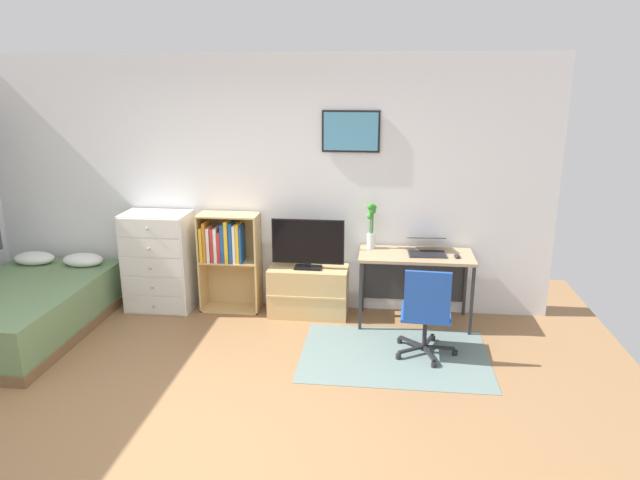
{
  "coord_description": "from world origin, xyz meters",
  "views": [
    {
      "loc": [
        1.32,
        -3.46,
        2.43
      ],
      "look_at": [
        0.74,
        1.5,
        1.02
      ],
      "focal_mm": 31.98,
      "sensor_mm": 36.0,
      "label": 1
    }
  ],
  "objects_px": {
    "dresser": "(159,262)",
    "office_chair": "(426,311)",
    "laptop": "(427,246)",
    "computer_mouse": "(457,256)",
    "desk": "(415,265)",
    "tv_stand": "(308,291)",
    "bamboo_vase": "(372,224)",
    "television": "(308,244)",
    "bookshelf": "(227,252)",
    "bed": "(23,310)"
  },
  "relations": [
    {
      "from": "bookshelf",
      "to": "television",
      "type": "height_order",
      "value": "bookshelf"
    },
    {
      "from": "bed",
      "to": "computer_mouse",
      "type": "relative_size",
      "value": 19.23
    },
    {
      "from": "desk",
      "to": "computer_mouse",
      "type": "bearing_deg",
      "value": -20.97
    },
    {
      "from": "dresser",
      "to": "office_chair",
      "type": "distance_m",
      "value": 2.93
    },
    {
      "from": "television",
      "to": "laptop",
      "type": "bearing_deg",
      "value": 0.3
    },
    {
      "from": "dresser",
      "to": "bamboo_vase",
      "type": "bearing_deg",
      "value": 2.22
    },
    {
      "from": "television",
      "to": "office_chair",
      "type": "relative_size",
      "value": 0.88
    },
    {
      "from": "dresser",
      "to": "computer_mouse",
      "type": "height_order",
      "value": "dresser"
    },
    {
      "from": "television",
      "to": "desk",
      "type": "relative_size",
      "value": 0.66
    },
    {
      "from": "bookshelf",
      "to": "desk",
      "type": "height_order",
      "value": "bookshelf"
    },
    {
      "from": "office_chair",
      "to": "computer_mouse",
      "type": "height_order",
      "value": "office_chair"
    },
    {
      "from": "dresser",
      "to": "office_chair",
      "type": "height_order",
      "value": "dresser"
    },
    {
      "from": "laptop",
      "to": "computer_mouse",
      "type": "height_order",
      "value": "laptop"
    },
    {
      "from": "dresser",
      "to": "desk",
      "type": "height_order",
      "value": "dresser"
    },
    {
      "from": "laptop",
      "to": "bamboo_vase",
      "type": "relative_size",
      "value": 0.88
    },
    {
      "from": "dresser",
      "to": "tv_stand",
      "type": "xyz_separation_m",
      "value": [
        1.63,
        0.01,
        -0.27
      ]
    },
    {
      "from": "laptop",
      "to": "bamboo_vase",
      "type": "bearing_deg",
      "value": 167.99
    },
    {
      "from": "bookshelf",
      "to": "office_chair",
      "type": "distance_m",
      "value": 2.26
    },
    {
      "from": "tv_stand",
      "to": "computer_mouse",
      "type": "height_order",
      "value": "computer_mouse"
    },
    {
      "from": "bed",
      "to": "office_chair",
      "type": "xyz_separation_m",
      "value": [
        3.91,
        -0.07,
        0.21
      ]
    },
    {
      "from": "bed",
      "to": "tv_stand",
      "type": "distance_m",
      "value": 2.85
    },
    {
      "from": "tv_stand",
      "to": "office_chair",
      "type": "bearing_deg",
      "value": -36.39
    },
    {
      "from": "tv_stand",
      "to": "desk",
      "type": "height_order",
      "value": "desk"
    },
    {
      "from": "desk",
      "to": "office_chair",
      "type": "bearing_deg",
      "value": -85.72
    },
    {
      "from": "bed",
      "to": "television",
      "type": "xyz_separation_m",
      "value": [
        2.74,
        0.77,
        0.54
      ]
    },
    {
      "from": "dresser",
      "to": "television",
      "type": "xyz_separation_m",
      "value": [
        1.63,
        -0.01,
        0.25
      ]
    },
    {
      "from": "bed",
      "to": "office_chair",
      "type": "distance_m",
      "value": 3.92
    },
    {
      "from": "tv_stand",
      "to": "bamboo_vase",
      "type": "relative_size",
      "value": 1.74
    },
    {
      "from": "bed",
      "to": "tv_stand",
      "type": "relative_size",
      "value": 2.4
    },
    {
      "from": "television",
      "to": "desk",
      "type": "height_order",
      "value": "television"
    },
    {
      "from": "bed",
      "to": "computer_mouse",
      "type": "xyz_separation_m",
      "value": [
        4.24,
        0.64,
        0.51
      ]
    },
    {
      "from": "television",
      "to": "laptop",
      "type": "height_order",
      "value": "television"
    },
    {
      "from": "bookshelf",
      "to": "laptop",
      "type": "relative_size",
      "value": 2.54
    },
    {
      "from": "bed",
      "to": "desk",
      "type": "distance_m",
      "value": 3.94
    },
    {
      "from": "bookshelf",
      "to": "bed",
      "type": "bearing_deg",
      "value": -155.75
    },
    {
      "from": "bookshelf",
      "to": "bamboo_vase",
      "type": "distance_m",
      "value": 1.57
    },
    {
      "from": "bookshelf",
      "to": "office_chair",
      "type": "relative_size",
      "value": 1.24
    },
    {
      "from": "laptop",
      "to": "computer_mouse",
      "type": "xyz_separation_m",
      "value": [
        0.29,
        -0.14,
        -0.05
      ]
    },
    {
      "from": "tv_stand",
      "to": "bamboo_vase",
      "type": "bearing_deg",
      "value": 6.45
    },
    {
      "from": "bed",
      "to": "bookshelf",
      "type": "xyz_separation_m",
      "value": [
        1.85,
        0.83,
        0.41
      ]
    },
    {
      "from": "bed",
      "to": "tv_stand",
      "type": "xyz_separation_m",
      "value": [
        2.74,
        0.79,
        0.01
      ]
    },
    {
      "from": "computer_mouse",
      "to": "bamboo_vase",
      "type": "relative_size",
      "value": 0.22
    },
    {
      "from": "dresser",
      "to": "television",
      "type": "distance_m",
      "value": 1.65
    },
    {
      "from": "desk",
      "to": "computer_mouse",
      "type": "distance_m",
      "value": 0.45
    },
    {
      "from": "office_chair",
      "to": "tv_stand",
      "type": "bearing_deg",
      "value": 146.67
    },
    {
      "from": "desk",
      "to": "computer_mouse",
      "type": "height_order",
      "value": "computer_mouse"
    },
    {
      "from": "bookshelf",
      "to": "office_chair",
      "type": "height_order",
      "value": "bookshelf"
    },
    {
      "from": "dresser",
      "to": "office_chair",
      "type": "bearing_deg",
      "value": -16.87
    },
    {
      "from": "television",
      "to": "tv_stand",
      "type": "bearing_deg",
      "value": 90.0
    },
    {
      "from": "bed",
      "to": "television",
      "type": "distance_m",
      "value": 2.89
    }
  ]
}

